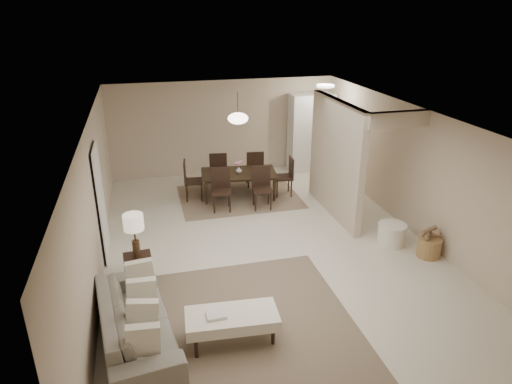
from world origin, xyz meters
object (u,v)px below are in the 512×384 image
object	(u,v)px
side_table	(139,270)
dining_table	(239,185)
pantry_cabinet	(311,132)
ottoman_bench	(232,319)
round_pouf	(392,234)
wicker_basket	(429,247)
sofa	(136,322)

from	to	relation	value
side_table	dining_table	bearing A→B (deg)	52.99
pantry_cabinet	ottoman_bench	world-z (taller)	pantry_cabinet
pantry_cabinet	dining_table	world-z (taller)	pantry_cabinet
round_pouf	wicker_basket	world-z (taller)	round_pouf
round_pouf	wicker_basket	distance (m)	0.73
ottoman_bench	side_table	size ratio (longest dim) A/B	2.64
sofa	wicker_basket	xyz separation A→B (m)	(5.20, 1.05, -0.15)
ottoman_bench	side_table	world-z (taller)	side_table
pantry_cabinet	round_pouf	size ratio (longest dim) A/B	3.90
side_table	dining_table	distance (m)	3.96
pantry_cabinet	wicker_basket	bearing A→B (deg)	-85.53
ottoman_bench	side_table	xyz separation A→B (m)	(-1.20, 1.78, -0.11)
wicker_basket	dining_table	bearing A→B (deg)	127.57
ottoman_bench	round_pouf	distance (m)	4.01
ottoman_bench	round_pouf	xyz separation A→B (m)	(3.51, 1.93, -0.15)
wicker_basket	dining_table	xyz separation A→B (m)	(-2.76, 3.59, 0.13)
pantry_cabinet	wicker_basket	distance (m)	5.21
round_pouf	sofa	bearing A→B (deg)	-161.11
sofa	side_table	xyz separation A→B (m)	(0.05, 1.48, -0.09)
side_table	round_pouf	distance (m)	4.72
pantry_cabinet	side_table	size ratio (longest dim) A/B	4.32
sofa	dining_table	bearing A→B (deg)	-35.07
wicker_basket	sofa	bearing A→B (deg)	-168.60
ottoman_bench	wicker_basket	bearing A→B (deg)	23.16
round_pouf	dining_table	xyz separation A→B (m)	(-2.33, 3.01, 0.10)
round_pouf	wicker_basket	bearing A→B (deg)	-53.46
ottoman_bench	round_pouf	world-z (taller)	ottoman_bench
side_table	dining_table	size ratio (longest dim) A/B	0.28
side_table	wicker_basket	size ratio (longest dim) A/B	1.16
sofa	round_pouf	distance (m)	5.04
pantry_cabinet	sofa	world-z (taller)	pantry_cabinet
round_pouf	dining_table	bearing A→B (deg)	127.77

